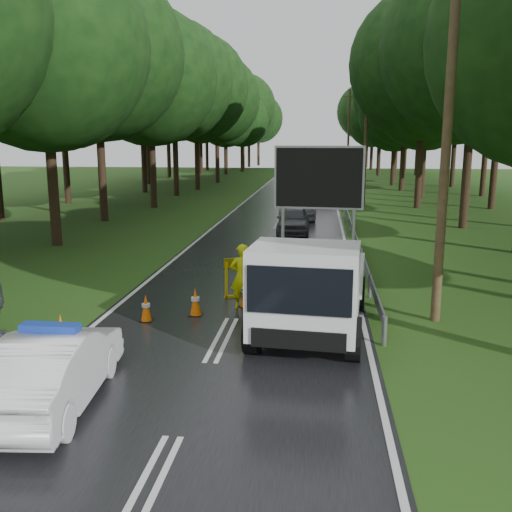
# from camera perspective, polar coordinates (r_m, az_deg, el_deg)

# --- Properties ---
(ground) EXTENTS (160.00, 160.00, 0.00)m
(ground) POSITION_cam_1_polar(r_m,az_deg,el_deg) (13.44, -3.41, -8.31)
(ground) COLOR #2A4F16
(ground) RESTS_ON ground
(road) EXTENTS (7.00, 140.00, 0.02)m
(road) POSITION_cam_1_polar(r_m,az_deg,el_deg) (42.74, 3.47, 5.48)
(road) COLOR black
(road) RESTS_ON ground
(guardrail) EXTENTS (0.12, 60.06, 0.70)m
(guardrail) POSITION_cam_1_polar(r_m,az_deg,el_deg) (42.33, 8.49, 6.05)
(guardrail) COLOR gray
(guardrail) RESTS_ON ground
(utility_pole_near) EXTENTS (1.40, 0.24, 10.00)m
(utility_pole_near) POSITION_cam_1_polar(r_m,az_deg,el_deg) (14.76, 18.66, 12.93)
(utility_pole_near) COLOR #432C1F
(utility_pole_near) RESTS_ON ground
(utility_pole_mid) EXTENTS (1.40, 0.24, 10.00)m
(utility_pole_mid) POSITION_cam_1_polar(r_m,az_deg,el_deg) (40.55, 10.93, 12.12)
(utility_pole_mid) COLOR #432C1F
(utility_pole_mid) RESTS_ON ground
(utility_pole_far) EXTENTS (1.40, 0.24, 10.00)m
(utility_pole_far) POSITION_cam_1_polar(r_m,az_deg,el_deg) (66.51, 9.23, 11.91)
(utility_pole_far) COLOR #432C1F
(utility_pole_far) RESTS_ON ground
(police_sedan) EXTENTS (1.79, 4.19, 1.48)m
(police_sedan) POSITION_cam_1_polar(r_m,az_deg,el_deg) (10.65, -19.63, -10.58)
(police_sedan) COLOR white
(police_sedan) RESTS_ON ground
(work_truck) EXTENTS (2.89, 5.66, 4.36)m
(work_truck) POSITION_cam_1_polar(r_m,az_deg,el_deg) (13.54, 5.51, -2.96)
(work_truck) COLOR gray
(work_truck) RESTS_ON ground
(barrier) EXTENTS (2.64, 1.27, 1.20)m
(barrier) POSITION_cam_1_polar(r_m,az_deg,el_deg) (16.90, 1.54, -0.93)
(barrier) COLOR #DABF0B
(barrier) RESTS_ON ground
(officer) EXTENTS (0.76, 0.61, 1.80)m
(officer) POSITION_cam_1_polar(r_m,az_deg,el_deg) (15.53, -1.41, -2.07)
(officer) COLOR #C4D20B
(officer) RESTS_ON ground
(civilian) EXTENTS (1.03, 0.91, 1.76)m
(civilian) POSITION_cam_1_polar(r_m,az_deg,el_deg) (15.84, 1.39, -1.87)
(civilian) COLOR #1B46B5
(civilian) RESTS_ON ground
(queue_car_first) EXTENTS (1.60, 3.88, 1.32)m
(queue_car_first) POSITION_cam_1_polar(r_m,az_deg,el_deg) (28.16, 3.75, 3.61)
(queue_car_first) COLOR #3D4045
(queue_car_first) RESTS_ON ground
(queue_car_second) EXTENTS (2.39, 5.36, 1.53)m
(queue_car_second) POSITION_cam_1_polar(r_m,az_deg,el_deg) (34.10, 4.15, 5.19)
(queue_car_second) COLOR gray
(queue_car_second) RESTS_ON ground
(queue_car_third) EXTENTS (2.66, 4.86, 1.29)m
(queue_car_third) POSITION_cam_1_polar(r_m,az_deg,el_deg) (44.44, 6.72, 6.48)
(queue_car_third) COLOR black
(queue_car_third) RESTS_ON ground
(queue_car_fourth) EXTENTS (1.94, 5.01, 1.63)m
(queue_car_fourth) POSITION_cam_1_polar(r_m,az_deg,el_deg) (50.41, 5.93, 7.29)
(queue_car_fourth) COLOR #43464C
(queue_car_fourth) RESTS_ON ground
(cone_near_left) EXTENTS (0.38, 0.38, 0.80)m
(cone_near_left) POSITION_cam_1_polar(r_m,az_deg,el_deg) (13.42, -18.91, -7.21)
(cone_near_left) COLOR black
(cone_near_left) RESTS_ON ground
(cone_center) EXTENTS (0.36, 0.36, 0.77)m
(cone_center) POSITION_cam_1_polar(r_m,az_deg,el_deg) (15.10, -6.07, -4.61)
(cone_center) COLOR black
(cone_center) RESTS_ON ground
(cone_far) EXTENTS (0.31, 0.31, 0.65)m
(cone_far) POSITION_cam_1_polar(r_m,az_deg,el_deg) (15.79, -1.19, -4.03)
(cone_far) COLOR black
(cone_far) RESTS_ON ground
(cone_left_mid) EXTENTS (0.34, 0.34, 0.72)m
(cone_left_mid) POSITION_cam_1_polar(r_m,az_deg,el_deg) (14.82, -10.95, -5.16)
(cone_left_mid) COLOR black
(cone_left_mid) RESTS_ON ground
(cone_right) EXTENTS (0.30, 0.30, 0.64)m
(cone_right) POSITION_cam_1_polar(r_m,az_deg,el_deg) (14.59, 6.98, -5.46)
(cone_right) COLOR black
(cone_right) RESTS_ON ground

